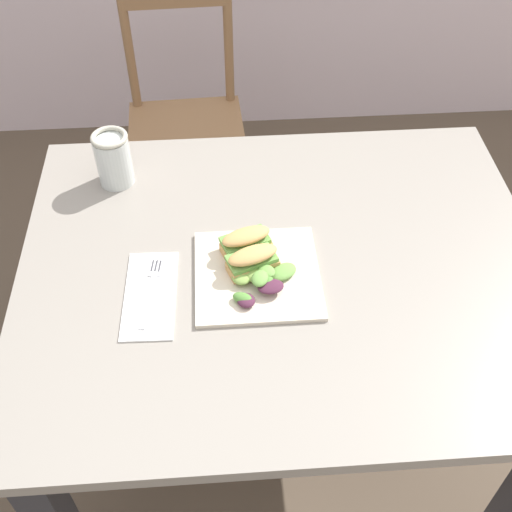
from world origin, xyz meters
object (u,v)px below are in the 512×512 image
(dining_table, at_px, (282,300))
(plate_lunch, at_px, (257,274))
(sandwich_half_front, at_px, (253,260))
(chair_wooden_far, at_px, (186,124))
(mason_jar_iced_tea, at_px, (114,161))
(sandwich_half_back, at_px, (246,241))
(fork_on_napkin, at_px, (152,287))

(dining_table, height_order, plate_lunch, plate_lunch)
(dining_table, height_order, sandwich_half_front, sandwich_half_front)
(chair_wooden_far, xyz_separation_m, mason_jar_iced_tea, (-0.14, -0.65, 0.35))
(dining_table, height_order, sandwich_half_back, sandwich_half_back)
(dining_table, bearing_deg, sandwich_half_front, -163.15)
(chair_wooden_far, height_order, mason_jar_iced_tea, mason_jar_iced_tea)
(dining_table, xyz_separation_m, plate_lunch, (-0.06, -0.03, 0.13))
(sandwich_half_front, distance_m, sandwich_half_back, 0.06)
(sandwich_half_front, relative_size, fork_on_napkin, 0.64)
(plate_lunch, relative_size, sandwich_half_back, 2.21)
(plate_lunch, relative_size, mason_jar_iced_tea, 1.93)
(sandwich_half_front, bearing_deg, sandwich_half_back, 100.73)
(dining_table, xyz_separation_m, sandwich_half_back, (-0.08, 0.04, 0.17))
(sandwich_half_front, height_order, sandwich_half_back, same)
(chair_wooden_far, bearing_deg, dining_table, -75.99)
(chair_wooden_far, relative_size, plate_lunch, 3.30)
(dining_table, bearing_deg, chair_wooden_far, 104.01)
(dining_table, distance_m, plate_lunch, 0.15)
(dining_table, bearing_deg, sandwich_half_back, 155.55)
(dining_table, distance_m, sandwich_half_front, 0.18)
(sandwich_half_front, height_order, mason_jar_iced_tea, mason_jar_iced_tea)
(plate_lunch, bearing_deg, mason_jar_iced_tea, 133.50)
(sandwich_half_front, xyz_separation_m, sandwich_half_back, (-0.01, 0.06, 0.00))
(sandwich_half_back, xyz_separation_m, fork_on_napkin, (-0.20, -0.09, -0.03))
(sandwich_half_front, distance_m, mason_jar_iced_tea, 0.45)
(chair_wooden_far, xyz_separation_m, plate_lunch, (0.18, -0.99, 0.30))
(dining_table, xyz_separation_m, mason_jar_iced_tea, (-0.38, 0.31, 0.19))
(plate_lunch, xyz_separation_m, fork_on_napkin, (-0.22, -0.02, 0.00))
(sandwich_half_back, bearing_deg, plate_lunch, -73.89)
(chair_wooden_far, bearing_deg, fork_on_napkin, -92.38)
(chair_wooden_far, bearing_deg, mason_jar_iced_tea, -102.14)
(dining_table, relative_size, fork_on_napkin, 6.16)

